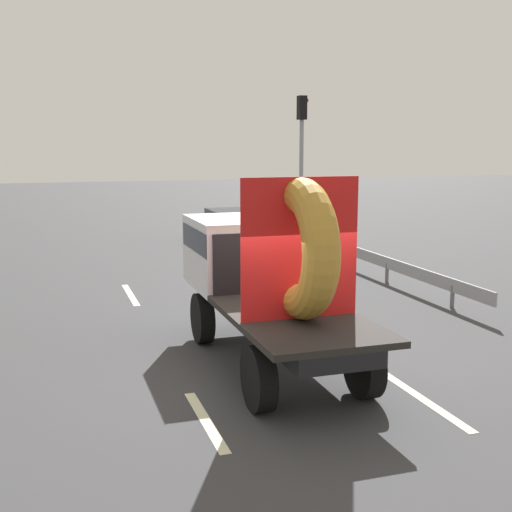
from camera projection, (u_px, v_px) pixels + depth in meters
ground_plane at (289, 382)px, 10.86m from camera, size 120.00×120.00×0.00m
flatbed_truck at (262, 267)px, 11.94m from camera, size 2.02×5.67×3.37m
distant_sedan at (228, 224)px, 26.67m from camera, size 1.63×3.80×1.24m
traffic_light at (302, 148)px, 25.61m from camera, size 0.42×0.36×5.67m
guardrail at (362, 255)px, 20.08m from camera, size 0.10×12.60×0.71m
lane_dash_left_near at (206, 420)px, 9.33m from camera, size 0.16×2.17×0.01m
lane_dash_left_far at (130, 295)px, 17.10m from camera, size 0.16×2.53×0.01m
lane_dash_right_near at (418, 396)px, 10.25m from camera, size 0.16×2.84×0.01m
lane_dash_right_far at (260, 290)px, 17.62m from camera, size 0.16×2.93×0.01m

